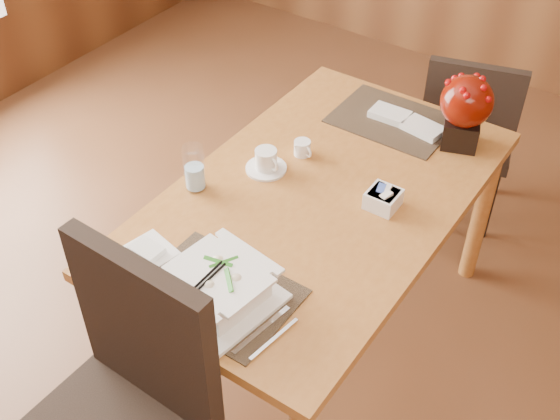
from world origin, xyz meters
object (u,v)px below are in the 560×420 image
Objects in this scene: creamer_jug at (302,148)px; bread_plate at (147,253)px; dining_table at (316,216)px; soup_setting at (220,287)px; sugar_caddy at (383,199)px; near_chair at (121,408)px; berry_decor at (466,108)px; far_chair at (467,131)px; water_glass at (194,168)px; coffee_cup at (266,161)px.

bread_plate is (-0.11, -0.71, -0.02)m from creamer_jug.
dining_table is at bearing 62.42° from bread_plate.
soup_setting is (0.02, -0.57, 0.16)m from dining_table.
near_chair is (-0.26, -1.01, -0.17)m from sugar_caddy.
berry_decor reaches higher than creamer_jug.
soup_setting is 0.76m from creamer_jug.
far_chair reaches higher than creamer_jug.
near_chair is 1.20× the size of far_chair.
sugar_caddy is 0.69× the size of bread_plate.
sugar_caddy is 0.97m from far_chair.
sugar_caddy is (0.58, 0.28, -0.05)m from water_glass.
near_chair is at bearing -92.71° from soup_setting.
creamer_jug is (0.20, 0.37, -0.06)m from water_glass.
creamer_jug is 0.53× the size of bread_plate.
water_glass is at bearing 104.01° from bread_plate.
near_chair reaches higher than coffee_cup.
water_glass is 0.16× the size of near_chair.
coffee_cup is 0.99m from near_chair.
sugar_caddy is at bearing 25.75° from water_glass.
far_chair is at bearing 80.58° from dining_table.
dining_table is at bearing 100.73° from soup_setting.
dining_table is at bearing 88.50° from near_chair.
soup_setting is 2.27× the size of coffee_cup.
coffee_cup reaches higher than bread_plate.
far_chair is (0.54, 1.21, -0.33)m from water_glass.
near_chair reaches higher than sugar_caddy.
water_glass is at bearing 145.64° from soup_setting.
bread_plate is at bearing -128.68° from sugar_caddy.
near_chair reaches higher than dining_table.
dining_table is 0.62m from bread_plate.
creamer_jug is 0.72m from bread_plate.
creamer_jug is at bearing 97.79° from near_chair.
sugar_caddy is (0.21, 0.07, 0.13)m from dining_table.
soup_setting reaches higher than creamer_jug.
far_chair is at bearing 85.08° from near_chair.
berry_decor reaches higher than far_chair.
water_glass is 0.19× the size of far_chair.
berry_decor is 1.24m from bread_plate.
near_chair reaches higher than creamer_jug.
coffee_cup is (-0.25, 0.58, -0.02)m from soup_setting.
far_chair reaches higher than soup_setting.
soup_setting is 0.31× the size of near_chair.
bread_plate is 0.14× the size of near_chair.
creamer_jug reaches higher than dining_table.
creamer_jug is 0.77× the size of sugar_caddy.
bread_plate is at bearing -117.13° from berry_decor.
coffee_cup is 0.57m from bread_plate.
soup_setting reaches higher than coffee_cup.
dining_table is at bearing 64.94° from far_chair.
creamer_jug is at bearing 52.34° from far_chair.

